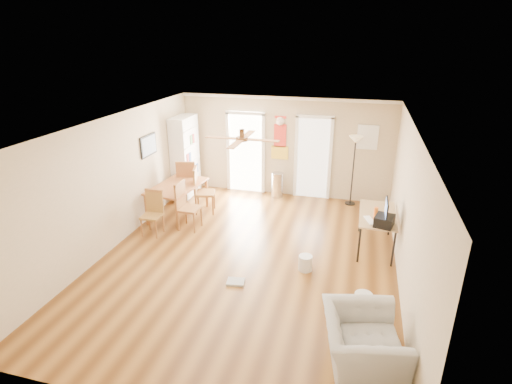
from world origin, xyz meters
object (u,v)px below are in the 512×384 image
(dining_table, at_px, (178,200))
(dining_chair_near, at_px, (152,214))
(dining_chair_right_a, at_px, (205,190))
(dining_chair_far, at_px, (188,181))
(wastebasket_b, at_px, (363,303))
(wastebasket_a, at_px, (305,263))
(bookshelf, at_px, (185,156))
(torchiere_lamp, at_px, (353,171))
(printer, at_px, (384,221))
(dining_chair_right_b, at_px, (189,206))
(computer_desk, at_px, (376,231))
(armchair, at_px, (362,344))
(trash_can, at_px, (277,185))

(dining_table, distance_m, dining_chair_near, 1.07)
(dining_chair_right_a, distance_m, dining_chair_far, 0.79)
(dining_chair_near, height_order, wastebasket_b, dining_chair_near)
(dining_chair_right_a, xyz_separation_m, dining_chair_near, (-0.66, -1.40, -0.07))
(wastebasket_a, bearing_deg, bookshelf, 141.05)
(torchiere_lamp, xyz_separation_m, printer, (0.67, -2.67, -0.04))
(dining_chair_near, bearing_deg, dining_chair_right_b, 34.97)
(dining_chair_right_a, xyz_separation_m, dining_chair_right_b, (0.00, -0.92, -0.02))
(dining_table, xyz_separation_m, computer_desk, (4.50, -0.43, -0.01))
(computer_desk, xyz_separation_m, armchair, (-0.20, -3.28, -0.01))
(dining_table, height_order, torchiere_lamp, torchiere_lamp)
(dining_chair_right_b, bearing_deg, dining_chair_near, 127.88)
(trash_can, xyz_separation_m, computer_desk, (2.47, -2.17, 0.04))
(computer_desk, bearing_deg, bookshelf, 160.24)
(printer, xyz_separation_m, wastebasket_a, (-1.33, -0.69, -0.70))
(dining_chair_right_b, xyz_separation_m, wastebasket_b, (3.76, -2.00, -0.37))
(wastebasket_a, bearing_deg, dining_chair_right_a, 144.22)
(dining_table, xyz_separation_m, dining_chair_near, (-0.11, -1.06, 0.10))
(wastebasket_a, bearing_deg, printer, 27.43)
(bookshelf, bearing_deg, dining_chair_right_b, -71.42)
(wastebasket_a, xyz_separation_m, armchair, (1.03, -2.09, 0.22))
(dining_chair_far, distance_m, computer_desk, 4.76)
(trash_can, height_order, computer_desk, computer_desk)
(dining_table, distance_m, printer, 4.72)
(computer_desk, bearing_deg, armchair, -93.54)
(dining_chair_right_a, height_order, dining_chair_right_b, dining_chair_right_a)
(dining_chair_near, bearing_deg, dining_chair_far, 88.77)
(dining_chair_far, xyz_separation_m, armchair, (4.39, -4.50, -0.21))
(bookshelf, xyz_separation_m, computer_desk, (4.87, -1.75, -0.68))
(dining_table, xyz_separation_m, dining_chair_right_a, (0.55, 0.34, 0.18))
(dining_chair_right_a, bearing_deg, torchiere_lamp, -83.17)
(dining_chair_right_a, height_order, armchair, dining_chair_right_a)
(dining_chair_far, bearing_deg, computer_desk, 148.90)
(printer, bearing_deg, bookshelf, 169.56)
(dining_chair_far, distance_m, armchair, 6.30)
(dining_chair_right_b, distance_m, computer_desk, 3.96)
(dining_chair_near, bearing_deg, torchiere_lamp, 33.90)
(dining_chair_right_a, bearing_deg, wastebasket_b, -143.45)
(dining_chair_near, bearing_deg, bookshelf, 95.50)
(trash_can, height_order, armchair, armchair)
(computer_desk, xyz_separation_m, wastebasket_b, (-0.20, -2.15, -0.21))
(trash_can, relative_size, wastebasket_b, 2.06)
(trash_can, relative_size, printer, 1.76)
(dining_chair_near, height_order, armchair, dining_chair_near)
(bookshelf, xyz_separation_m, dining_chair_right_b, (0.92, -1.90, -0.52))
(wastebasket_a, bearing_deg, torchiere_lamp, 78.93)
(dining_chair_far, distance_m, wastebasket_a, 4.17)
(computer_desk, bearing_deg, printer, -79.14)
(dining_table, height_order, armchair, dining_table)
(dining_chair_far, xyz_separation_m, torchiere_lamp, (4.03, 0.95, 0.31))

